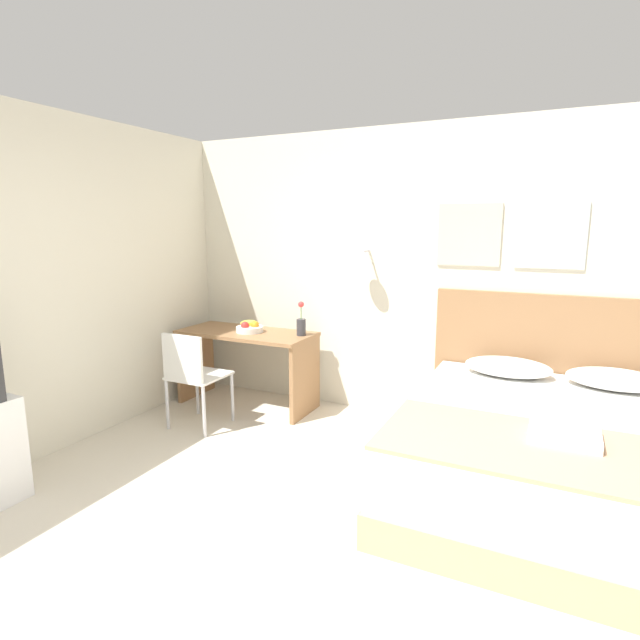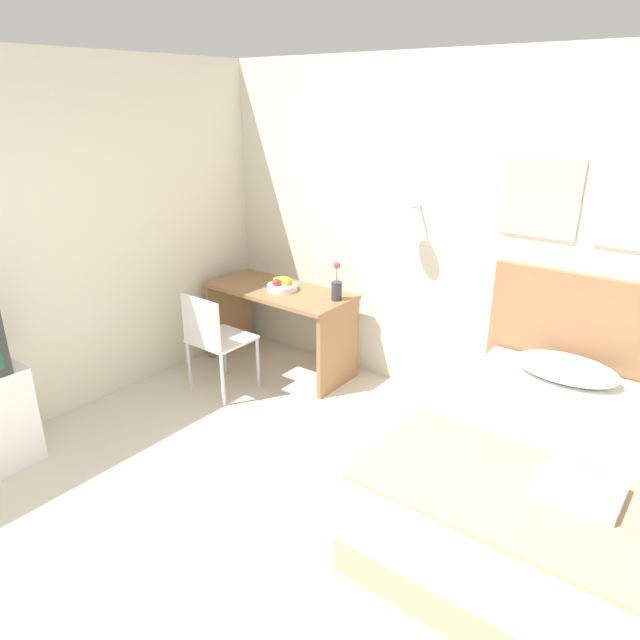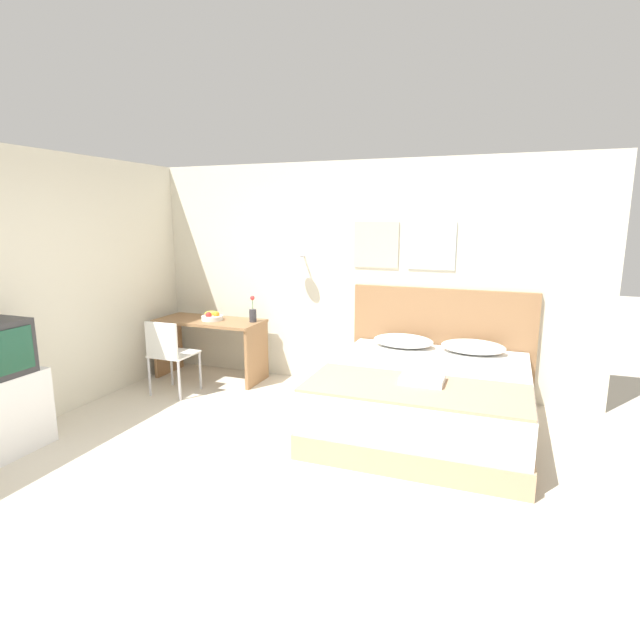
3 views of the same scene
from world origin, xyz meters
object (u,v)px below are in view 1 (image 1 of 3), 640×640
at_px(bed, 553,460).
at_px(flower_vase, 301,324).
at_px(throw_blanket, 556,451).
at_px(desk, 247,353).
at_px(pillow_right, 615,379).
at_px(desk_chair, 192,372).
at_px(folded_towel_near_foot, 564,435).
at_px(headboard, 559,370).
at_px(fruit_bowl, 250,328).
at_px(pillow_left, 508,367).

distance_m(bed, flower_vase, 2.41).
relative_size(throw_blanket, desk, 1.37).
bearing_deg(flower_vase, bed, -18.31).
bearing_deg(desk, pillow_right, 1.96).
distance_m(bed, desk, 2.88).
height_order(desk_chair, flower_vase, flower_vase).
distance_m(folded_towel_near_foot, desk_chair, 2.95).
bearing_deg(bed, throw_blanket, -90.00).
bearing_deg(bed, headboard, 90.00).
relative_size(pillow_right, folded_towel_near_foot, 1.84).
xyz_separation_m(headboard, pillow_right, (0.37, -0.28, 0.05)).
height_order(headboard, fruit_bowl, headboard).
relative_size(pillow_left, throw_blanket, 0.36).
distance_m(pillow_right, fruit_bowl, 3.13).
relative_size(bed, fruit_bowl, 7.69).
relative_size(headboard, folded_towel_near_foot, 5.61).
relative_size(folded_towel_near_foot, desk_chair, 0.41).
xyz_separation_m(pillow_left, folded_towel_near_foot, (0.41, -1.21, -0.02)).
xyz_separation_m(pillow_right, desk, (-3.16, -0.11, -0.13)).
distance_m(headboard, pillow_left, 0.47).
bearing_deg(pillow_right, fruit_bowl, -177.93).
height_order(throw_blanket, folded_towel_near_foot, folded_towel_near_foot).
height_order(pillow_left, flower_vase, flower_vase).
bearing_deg(desk, folded_towel_near_foot, -21.34).
bearing_deg(bed, folded_towel_near_foot, -85.26).
bearing_deg(fruit_bowl, desk, 173.89).
bearing_deg(throw_blanket, desk, 155.93).
bearing_deg(bed, flower_vase, 161.69).
bearing_deg(folded_towel_near_foot, bed, 94.74).
bearing_deg(fruit_bowl, pillow_left, 2.71).
distance_m(headboard, desk, 2.82).
bearing_deg(flower_vase, folded_towel_near_foot, -27.62).
relative_size(pillow_left, flower_vase, 2.03).
relative_size(bed, desk_chair, 2.32).
xyz_separation_m(pillow_left, pillow_right, (0.74, 0.00, 0.00)).
xyz_separation_m(desk_chair, flower_vase, (0.66, 0.80, 0.34)).
relative_size(throw_blanket, desk_chair, 2.11).
bearing_deg(flower_vase, fruit_bowl, -171.23).
relative_size(headboard, fruit_bowl, 7.66).
bearing_deg(bed, fruit_bowl, 166.62).
relative_size(folded_towel_near_foot, flower_vase, 1.10).
distance_m(headboard, pillow_right, 0.47).
bearing_deg(pillow_left, throw_blanket, -74.68).
xyz_separation_m(pillow_right, fruit_bowl, (-3.12, -0.11, 0.13)).
xyz_separation_m(pillow_right, flower_vase, (-2.59, -0.03, 0.19)).
bearing_deg(desk, pillow_left, 2.56).
height_order(pillow_left, desk_chair, desk_chair).
distance_m(desk, desk_chair, 0.72).
bearing_deg(pillow_left, folded_towel_near_foot, -71.40).
bearing_deg(pillow_right, throw_blanket, -105.32).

